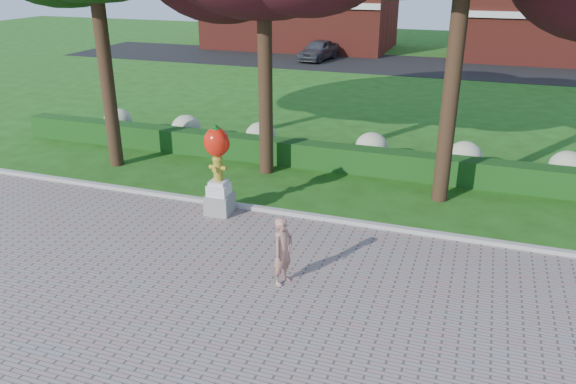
# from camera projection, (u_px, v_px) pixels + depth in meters

# --- Properties ---
(ground) EXTENTS (100.00, 100.00, 0.00)m
(ground) POSITION_uv_depth(u_px,v_px,m) (252.00, 271.00, 12.33)
(ground) COLOR #224C13
(ground) RESTS_ON ground
(curb) EXTENTS (40.00, 0.18, 0.15)m
(curb) POSITION_uv_depth(u_px,v_px,m) (296.00, 214.00, 14.92)
(curb) COLOR #ADADA5
(curb) RESTS_ON ground
(lawn_hedge) EXTENTS (24.00, 0.70, 0.80)m
(lawn_hedge) POSITION_uv_depth(u_px,v_px,m) (335.00, 157.00, 18.29)
(lawn_hedge) COLOR #124112
(lawn_hedge) RESTS_ON ground
(hydrangea_row) EXTENTS (20.10, 1.10, 0.99)m
(hydrangea_row) POSITION_uv_depth(u_px,v_px,m) (359.00, 146.00, 18.93)
(hydrangea_row) COLOR #A0A77F
(hydrangea_row) RESTS_ON ground
(street) EXTENTS (50.00, 8.00, 0.02)m
(street) POSITION_uv_depth(u_px,v_px,m) (417.00, 66.00, 36.77)
(street) COLOR black
(street) RESTS_ON ground
(building_left) EXTENTS (14.00, 8.00, 7.00)m
(building_left) POSITION_uv_depth(u_px,v_px,m) (301.00, 1.00, 43.75)
(building_left) COLOR maroon
(building_left) RESTS_ON ground
(building_right) EXTENTS (12.00, 8.00, 6.40)m
(building_right) POSITION_uv_depth(u_px,v_px,m) (551.00, 11.00, 38.35)
(building_right) COLOR maroon
(building_right) RESTS_ON ground
(hydrant_sculpture) EXTENTS (0.71, 0.68, 2.43)m
(hydrant_sculpture) POSITION_uv_depth(u_px,v_px,m) (218.00, 168.00, 14.61)
(hydrant_sculpture) COLOR gray
(hydrant_sculpture) RESTS_ON walkway
(woman) EXTENTS (0.50, 0.62, 1.48)m
(woman) POSITION_uv_depth(u_px,v_px,m) (283.00, 251.00, 11.54)
(woman) COLOR tan
(woman) RESTS_ON walkway
(parked_car) EXTENTS (2.20, 4.26, 1.39)m
(parked_car) POSITION_uv_depth(u_px,v_px,m) (318.00, 50.00, 38.58)
(parked_car) COLOR #3F4147
(parked_car) RESTS_ON street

